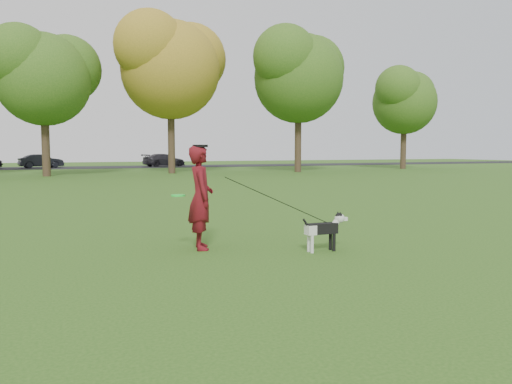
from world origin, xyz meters
name	(u,v)px	position (x,y,z in m)	size (l,w,h in m)	color
ground	(276,246)	(0.00, 0.00, 0.00)	(120.00, 120.00, 0.00)	#285116
road	(97,167)	(0.00, 40.00, 0.01)	(120.00, 7.00, 0.02)	black
man	(201,197)	(-1.26, 0.24, 0.87)	(0.63, 0.41, 1.73)	#580C17
dog	(325,227)	(0.57, -0.70, 0.39)	(0.85, 0.17, 0.64)	black
car_mid	(41,161)	(-4.65, 40.00, 0.62)	(1.26, 3.62, 1.19)	black
car_right	(164,160)	(6.22, 40.00, 0.62)	(1.68, 4.14, 1.20)	#232127
man_held_items	(277,200)	(-0.08, -0.25, 0.82)	(2.46, 1.07, 1.31)	#1FF53C
tree_row	(87,58)	(-1.43, 26.07, 7.41)	(51.74, 8.86, 12.01)	#38281C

